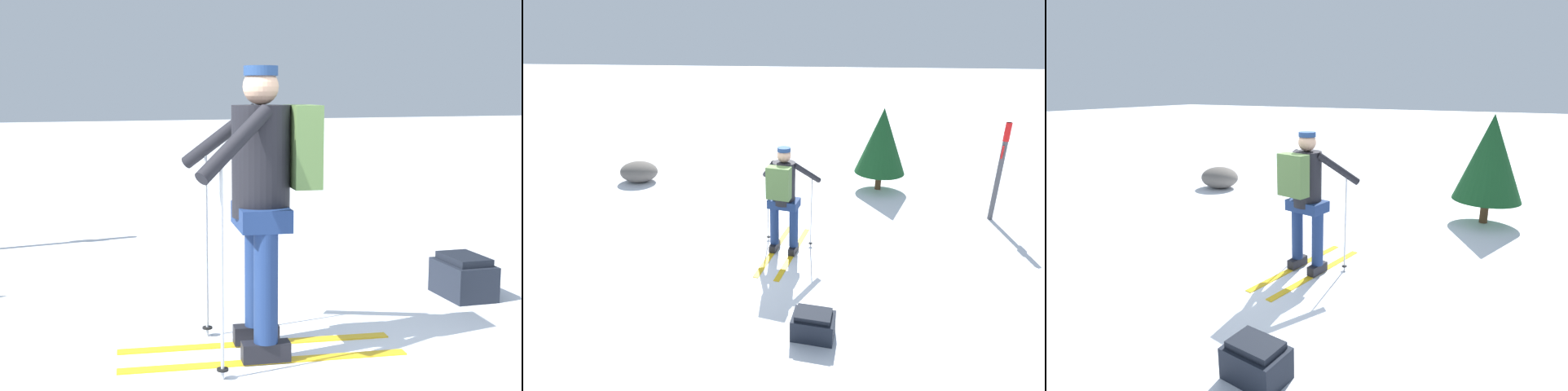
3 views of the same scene
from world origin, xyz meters
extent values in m
plane|color=white|center=(0.00, 0.00, 0.00)|extent=(80.00, 80.00, 0.00)
cube|color=gold|center=(-0.54, 0.07, 0.01)|extent=(0.42, 1.81, 0.01)
cube|color=black|center=(-0.54, 0.07, 0.07)|extent=(0.16, 0.32, 0.12)
cylinder|color=navy|center=(-0.54, 0.07, 0.51)|extent=(0.15, 0.15, 0.76)
cube|color=gold|center=(-0.87, 0.14, 0.01)|extent=(0.42, 1.81, 0.01)
cube|color=black|center=(-0.87, 0.14, 0.07)|extent=(0.16, 0.32, 0.12)
cylinder|color=navy|center=(-0.87, 0.14, 0.51)|extent=(0.15, 0.15, 0.76)
cube|color=navy|center=(-0.70, 0.11, 0.89)|extent=(0.53, 0.39, 0.14)
cylinder|color=black|center=(-0.70, 0.11, 1.24)|extent=(0.36, 0.36, 0.69)
sphere|color=tan|center=(-0.70, 0.11, 1.70)|extent=(0.22, 0.22, 0.22)
cylinder|color=navy|center=(-0.70, 0.11, 1.79)|extent=(0.21, 0.21, 0.06)
cube|color=#4C6B38|center=(-0.65, 0.37, 1.33)|extent=(0.39, 0.23, 0.51)
cylinder|color=#B2B7BC|center=(-0.38, -0.26, 0.65)|extent=(0.02, 0.02, 1.30)
cylinder|color=black|center=(-0.38, -0.26, 0.06)|extent=(0.07, 0.07, 0.01)
cylinder|color=black|center=(-0.42, -0.16, 1.37)|extent=(0.32, 0.55, 0.44)
cylinder|color=#B2B7BC|center=(-1.14, -0.12, 0.65)|extent=(0.02, 0.02, 1.30)
cylinder|color=black|center=(-1.14, -0.12, 0.06)|extent=(0.07, 0.07, 0.01)
cylinder|color=black|center=(-1.06, -0.04, 1.37)|extent=(0.47, 0.46, 0.44)
cube|color=black|center=(-1.32, 2.13, 0.14)|extent=(0.55, 0.41, 0.29)
cube|color=black|center=(-1.32, 2.13, 0.32)|extent=(0.46, 0.33, 0.06)
ellipsoid|color=#5B5651|center=(3.33, -2.92, 0.25)|extent=(0.92, 0.78, 0.51)
cylinder|color=#4C331E|center=(-2.54, -3.13, 0.21)|extent=(0.14, 0.14, 0.42)
cone|color=#14421E|center=(-2.54, -3.13, 1.18)|extent=(1.16, 1.16, 1.50)
camera|label=1|loc=(3.47, -1.52, 1.66)|focal=50.00mm
camera|label=2|loc=(-1.48, 6.14, 3.47)|focal=28.00mm
camera|label=3|loc=(-3.06, 4.46, 2.34)|focal=28.00mm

